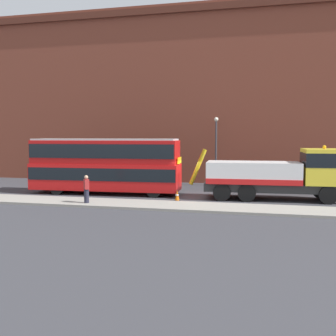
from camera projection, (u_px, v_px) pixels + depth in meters
ground_plane at (192, 197)px, 27.14m from camera, size 120.00×120.00×0.00m
near_kerb at (181, 206)px, 23.06m from camera, size 60.00×2.80×0.15m
building_facade at (208, 93)px, 34.69m from camera, size 60.00×1.50×16.00m
recovery_tow_truck at (280, 174)px, 25.59m from camera, size 10.19×3.01×3.67m
double_decker_bus at (105, 164)px, 28.28m from camera, size 11.12×3.00×4.06m
pedestrian_onlooker at (86, 189)px, 23.71m from camera, size 0.45×0.47×1.71m
traffic_cone_near_bus at (177, 196)px, 25.37m from camera, size 0.36×0.36×0.72m
street_lamp at (216, 145)px, 32.72m from camera, size 0.36×0.36×5.83m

